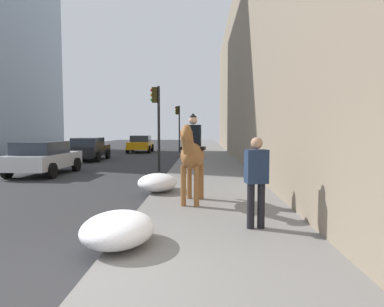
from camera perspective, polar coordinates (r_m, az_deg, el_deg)
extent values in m
cube|color=slate|center=(4.38, 5.81, -21.73)|extent=(120.00, 3.57, 0.12)
ellipsoid|color=brown|center=(8.56, 0.12, -0.35)|extent=(1.56, 0.74, 0.66)
cylinder|color=brown|center=(8.17, 0.76, -5.44)|extent=(0.13, 0.13, 0.99)
cylinder|color=brown|center=(8.22, -1.46, -5.39)|extent=(0.13, 0.13, 0.99)
cylinder|color=brown|center=(9.06, 1.56, -4.51)|extent=(0.13, 0.13, 0.99)
cylinder|color=brown|center=(9.10, -0.45, -4.47)|extent=(0.13, 0.13, 0.99)
cylinder|color=brown|center=(7.78, -0.74, 1.77)|extent=(0.66, 0.36, 0.68)
ellipsoid|color=brown|center=(7.56, -1.00, 3.60)|extent=(0.65, 0.30, 0.49)
cylinder|color=black|center=(9.27, 0.79, -0.63)|extent=(0.29, 0.13, 0.55)
cube|color=black|center=(8.59, 0.17, 0.88)|extent=(0.51, 0.65, 0.08)
cube|color=black|center=(8.58, 0.17, 2.98)|extent=(0.32, 0.41, 0.55)
sphere|color=#D8AD8C|center=(8.58, 0.18, 5.62)|extent=(0.22, 0.22, 0.22)
cone|color=black|center=(8.59, 0.18, 6.42)|extent=(0.22, 0.22, 0.10)
cylinder|color=black|center=(6.49, 9.79, -8.63)|extent=(0.14, 0.14, 0.85)
cylinder|color=black|center=(6.55, 11.47, -8.53)|extent=(0.14, 0.14, 0.85)
cube|color=#1E2D47|center=(6.40, 10.72, -2.14)|extent=(0.33, 0.44, 0.62)
sphere|color=tan|center=(6.37, 10.77, 1.71)|extent=(0.22, 0.22, 0.22)
cube|color=silver|center=(16.11, -23.47, -1.06)|extent=(4.01, 1.95, 0.60)
cube|color=#262D38|center=(15.87, -23.92, 0.88)|extent=(2.19, 1.68, 0.52)
cylinder|color=black|center=(17.65, -24.31, -1.65)|extent=(0.65, 0.24, 0.64)
cylinder|color=black|center=(16.87, -18.76, -1.75)|extent=(0.65, 0.24, 0.64)
cylinder|color=black|center=(15.53, -28.52, -2.51)|extent=(0.65, 0.24, 0.64)
cylinder|color=black|center=(14.64, -22.40, -2.69)|extent=(0.65, 0.24, 0.64)
cube|color=orange|center=(29.41, -8.62, 1.39)|extent=(3.93, 1.91, 0.60)
cube|color=#262D38|center=(29.62, -8.57, 2.50)|extent=(2.10, 1.62, 0.52)
cylinder|color=black|center=(28.12, -7.19, 0.68)|extent=(0.65, 0.25, 0.64)
cylinder|color=black|center=(28.38, -10.71, 0.67)|extent=(0.65, 0.25, 0.64)
cylinder|color=black|center=(30.50, -6.66, 0.94)|extent=(0.65, 0.25, 0.64)
cylinder|color=black|center=(30.74, -9.92, 0.93)|extent=(0.65, 0.25, 0.64)
cube|color=black|center=(22.52, -16.79, 0.47)|extent=(4.10, 1.88, 0.60)
cube|color=#262D38|center=(22.27, -17.00, 1.86)|extent=(2.17, 1.60, 0.52)
cylinder|color=black|center=(23.99, -17.92, -0.07)|extent=(0.65, 0.24, 0.64)
cylinder|color=black|center=(23.53, -13.88, -0.07)|extent=(0.65, 0.24, 0.64)
cylinder|color=black|center=(21.62, -19.92, -0.54)|extent=(0.65, 0.24, 0.64)
cylinder|color=black|center=(21.11, -15.48, -0.56)|extent=(0.65, 0.24, 0.64)
cylinder|color=black|center=(15.82, -5.57, 4.06)|extent=(0.12, 0.12, 3.94)
cube|color=#2D280C|center=(15.92, -6.26, 9.70)|extent=(0.20, 0.24, 0.70)
sphere|color=red|center=(15.97, -6.73, 10.48)|extent=(0.14, 0.14, 0.14)
sphere|color=orange|center=(15.94, -6.73, 9.69)|extent=(0.14, 0.14, 0.14)
sphere|color=green|center=(15.92, -6.72, 8.91)|extent=(0.14, 0.14, 0.14)
cylinder|color=black|center=(29.29, -2.14, 4.11)|extent=(0.12, 0.12, 3.98)
cube|color=#2D280C|center=(29.34, -2.50, 7.22)|extent=(0.20, 0.24, 0.70)
sphere|color=red|center=(29.37, -2.75, 7.65)|extent=(0.14, 0.14, 0.14)
sphere|color=orange|center=(29.35, -2.75, 7.22)|extent=(0.14, 0.14, 0.14)
sphere|color=green|center=(29.34, -2.75, 6.79)|extent=(0.14, 0.14, 0.14)
ellipsoid|color=white|center=(5.68, -12.28, -12.22)|extent=(1.50, 1.16, 0.52)
ellipsoid|color=white|center=(10.27, -5.79, -4.82)|extent=(1.51, 1.16, 0.52)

